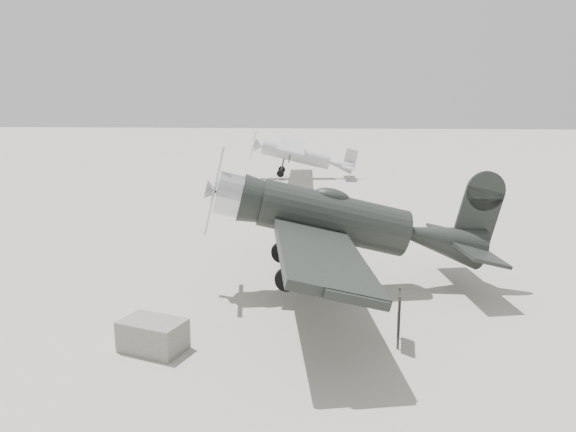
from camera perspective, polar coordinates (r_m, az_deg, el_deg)
name	(u,v)px	position (r m, az deg, el deg)	size (l,w,h in m)	color
ground	(340,264)	(20.48, 5.26, -4.88)	(160.00, 160.00, 0.00)	gray
lowwing_monoplane	(347,222)	(17.46, 5.98, -0.58)	(9.12, 12.73, 4.09)	black
highwing_monoplane	(300,152)	(40.76, 1.23, 6.49)	(7.50, 10.54, 3.00)	#A9ABAF
equipment_block	(153,335)	(14.13, -13.56, -11.70)	(1.51, 0.94, 0.75)	slate
sign_board	(399,313)	(14.16, 11.21, -9.64)	(0.18, 0.93, 1.35)	#333333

